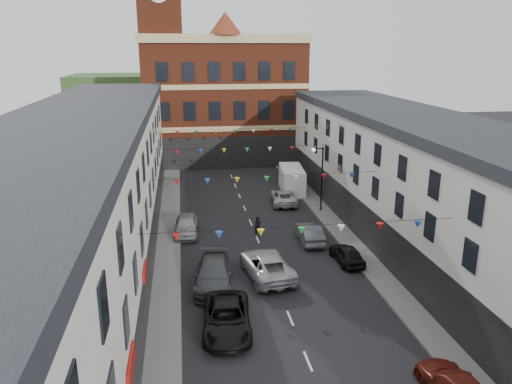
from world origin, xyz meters
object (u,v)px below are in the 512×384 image
car_left_c (227,318)px  white_van (292,180)px  car_right_e (309,233)px  moving_car (267,265)px  car_right_f (284,197)px  car_right_d (347,254)px  car_left_e (186,225)px  pedestrian (258,226)px  car_left_d (214,274)px  street_lamp (320,170)px

car_left_c → white_van: white_van is taller
car_right_e → moving_car: size_ratio=0.77×
car_right_e → car_right_f: (-0.00, 9.93, -0.04)m
car_right_d → car_right_e: size_ratio=0.87×
car_left_e → car_right_f: bearing=39.3°
car_left_e → pedestrian: size_ratio=2.82×
car_left_d → car_left_e: (-1.57, 9.38, -0.04)m
street_lamp → white_van: bearing=97.8°
car_right_f → white_van: size_ratio=0.86×
car_left_c → car_right_e: car_left_c is taller
car_left_e → pedestrian: 5.77m
street_lamp → car_right_e: (-2.65, -7.07, -3.18)m
white_van → car_right_d: bearing=-84.8°
car_left_c → car_right_e: size_ratio=1.23×
car_left_e → moving_car: size_ratio=0.79×
car_right_d → car_left_d: bearing=9.6°
moving_car → pedestrian: (0.54, 7.28, 0.01)m
car_left_c → pedestrian: bearing=78.6°
car_right_d → white_van: white_van is taller
street_lamp → car_left_c: bearing=-118.5°
pedestrian → white_van: bearing=59.9°
car_right_e → car_left_e: bearing=-16.1°
car_left_d → car_left_e: 9.51m
car_right_f → street_lamp: bearing=138.4°
car_right_e → moving_car: 6.94m
car_right_f → white_van: bearing=-107.0°
street_lamp → car_left_d: 17.31m
moving_car → white_van: bearing=-114.8°
car_left_d → pedestrian: bearing=69.7°
street_lamp → car_left_c: size_ratio=1.11×
street_lamp → car_right_d: 11.77m
car_left_c → car_right_e: (7.50, 11.64, -0.03)m
moving_car → car_left_e: bearing=-66.7°
car_right_d → car_left_e: bearing=-36.6°
car_left_c → pedestrian: (3.75, 13.47, 0.05)m
car_left_c → car_right_f: size_ratio=1.10×
car_left_e → street_lamp: bearing=21.5°
car_right_d → car_right_f: bearing=-86.9°
car_left_d → car_left_c: bearing=-80.3°
car_right_f → car_left_c: bearing=76.5°
street_lamp → moving_car: (-6.94, -12.53, -3.11)m
white_van → pedestrian: 13.36m
car_right_f → pedestrian: size_ratio=3.04×
car_left_d → white_van: size_ratio=0.99×
white_van → car_left_c: bearing=-104.2°
car_left_c → street_lamp: bearing=65.7°
car_left_c → white_van: (9.20, 25.65, 0.50)m
car_right_e → pedestrian: bearing=-24.2°
street_lamp → moving_car: street_lamp is taller
street_lamp → pedestrian: street_lamp is taller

